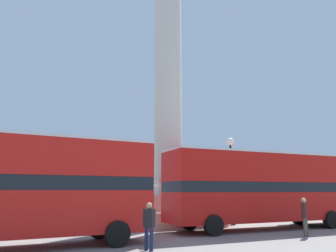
{
  "coord_description": "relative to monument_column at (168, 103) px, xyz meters",
  "views": [
    {
      "loc": [
        -9.71,
        -19.59,
        2.15
      ],
      "look_at": [
        0.0,
        0.0,
        6.48
      ],
      "focal_mm": 35.0,
      "sensor_mm": 36.0,
      "label": 1
    }
  ],
  "objects": [
    {
      "name": "pedestrian_by_plinth",
      "position": [
        3.45,
        -7.9,
        -7.08
      ],
      "size": [
        0.51,
        0.37,
        1.81
      ],
      "rotation": [
        0.0,
        0.0,
        0.43
      ],
      "color": "#4C473D",
      "rests_on": "ground_plane"
    },
    {
      "name": "ground_plane",
      "position": [
        0.0,
        0.0,
        -8.11
      ],
      "size": [
        200.0,
        200.0,
        0.0
      ],
      "primitive_type": "plane",
      "color": "gray"
    },
    {
      "name": "street_lamp",
      "position": [
        3.69,
        -1.97,
        -4.51
      ],
      "size": [
        0.51,
        0.51,
        5.64
      ],
      "color": "black",
      "rests_on": "ground_plane"
    },
    {
      "name": "bus_a",
      "position": [
        -9.23,
        -5.57,
        -5.75
      ],
      "size": [
        10.44,
        3.03,
        4.28
      ],
      "rotation": [
        0.0,
        0.0,
        0.02
      ],
      "color": "red",
      "rests_on": "ground_plane"
    },
    {
      "name": "pedestrian_near_lamp",
      "position": [
        -4.76,
        -8.02,
        -7.15
      ],
      "size": [
        0.36,
        0.49,
        1.72
      ],
      "rotation": [
        0.0,
        0.0,
        2.03
      ],
      "color": "#192347",
      "rests_on": "ground_plane"
    },
    {
      "name": "bus_c",
      "position": [
        3.65,
        -4.69,
        -5.71
      ],
      "size": [
        11.48,
        3.33,
        4.34
      ],
      "rotation": [
        0.0,
        0.0,
        -0.05
      ],
      "color": "#B7140F",
      "rests_on": "ground_plane"
    },
    {
      "name": "monument_column",
      "position": [
        0.0,
        0.0,
        0.0
      ],
      "size": [
        5.49,
        5.49,
        22.94
      ],
      "color": "beige",
      "rests_on": "ground_plane"
    }
  ]
}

